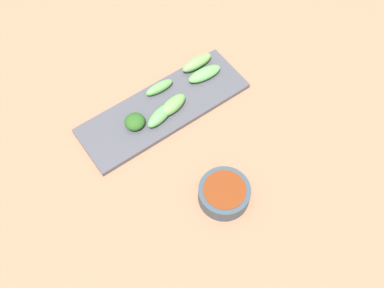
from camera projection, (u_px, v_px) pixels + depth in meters
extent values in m
cube|color=#9E6D52|center=(185.00, 145.00, 0.99)|extent=(2.10, 2.10, 0.02)
cylinder|color=#374551|center=(224.00, 194.00, 0.90)|extent=(0.11, 0.11, 0.04)
cylinder|color=maroon|center=(224.00, 192.00, 0.89)|extent=(0.09, 0.09, 0.03)
cube|color=#4A4B55|center=(164.00, 108.00, 1.02)|extent=(0.13, 0.40, 0.01)
ellipsoid|color=#5FA85B|center=(160.00, 115.00, 0.98)|extent=(0.05, 0.08, 0.03)
ellipsoid|color=#73AC58|center=(197.00, 63.00, 1.06)|extent=(0.03, 0.08, 0.03)
ellipsoid|color=#2A5A1F|center=(135.00, 122.00, 0.97)|extent=(0.05, 0.05, 0.03)
ellipsoid|color=#65B85A|center=(205.00, 74.00, 1.04)|extent=(0.04, 0.09, 0.02)
ellipsoid|color=#63AC53|center=(159.00, 87.00, 1.02)|extent=(0.02, 0.07, 0.02)
ellipsoid|color=#6CAF56|center=(173.00, 105.00, 0.99)|extent=(0.04, 0.08, 0.03)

